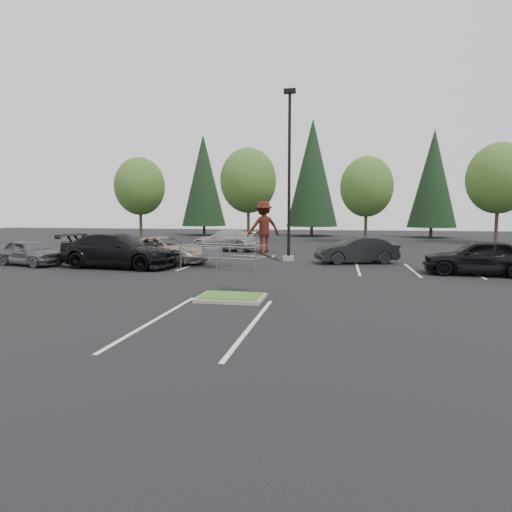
% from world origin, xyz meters
% --- Properties ---
extents(ground, '(120.00, 120.00, 0.00)m').
position_xyz_m(ground, '(0.00, 0.00, 0.00)').
color(ground, black).
rests_on(ground, ground).
extents(grass_median, '(2.20, 1.60, 0.16)m').
position_xyz_m(grass_median, '(0.00, 0.00, 0.08)').
color(grass_median, gray).
rests_on(grass_median, ground).
extents(stall_lines, '(22.62, 17.60, 0.01)m').
position_xyz_m(stall_lines, '(-1.35, 6.02, 0.00)').
color(stall_lines, silver).
rests_on(stall_lines, ground).
extents(light_pole, '(0.70, 0.60, 10.12)m').
position_xyz_m(light_pole, '(0.50, 12.00, 4.56)').
color(light_pole, gray).
rests_on(light_pole, ground).
extents(decid_a, '(5.44, 5.44, 8.91)m').
position_xyz_m(decid_a, '(-18.01, 30.03, 5.58)').
color(decid_a, '#38281C').
rests_on(decid_a, ground).
extents(decid_b, '(5.89, 5.89, 9.64)m').
position_xyz_m(decid_b, '(-6.01, 30.53, 6.04)').
color(decid_b, '#38281C').
rests_on(decid_b, ground).
extents(decid_c, '(5.12, 5.12, 8.38)m').
position_xyz_m(decid_c, '(5.99, 29.83, 5.25)').
color(decid_c, '#38281C').
rests_on(decid_c, ground).
extents(decid_d, '(5.76, 5.76, 9.43)m').
position_xyz_m(decid_d, '(17.99, 30.33, 5.91)').
color(decid_d, '#38281C').
rests_on(decid_d, ground).
extents(conif_a, '(5.72, 5.72, 13.00)m').
position_xyz_m(conif_a, '(-14.00, 40.00, 7.10)').
color(conif_a, '#38281C').
rests_on(conif_a, ground).
extents(conif_b, '(6.38, 6.38, 14.50)m').
position_xyz_m(conif_b, '(0.00, 40.50, 7.85)').
color(conif_b, '#38281C').
rests_on(conif_b, ground).
extents(conif_c, '(5.50, 5.50, 12.50)m').
position_xyz_m(conif_c, '(14.00, 39.50, 6.85)').
color(conif_c, '#38281C').
rests_on(conif_c, ground).
extents(cart_corral, '(4.66, 2.51, 1.26)m').
position_xyz_m(cart_corral, '(-2.99, 8.11, 0.79)').
color(cart_corral, gray).
rests_on(cart_corral, ground).
extents(skateboarder, '(1.35, 1.16, 2.08)m').
position_xyz_m(skateboarder, '(0.91, 1.00, 2.40)').
color(skateboarder, black).
rests_on(skateboarder, ground).
extents(car_l_tan, '(5.89, 3.42, 1.54)m').
position_xyz_m(car_l_tan, '(-6.50, 9.37, 0.77)').
color(car_l_tan, gray).
rests_on(car_l_tan, ground).
extents(car_l_black, '(6.44, 3.00, 1.82)m').
position_xyz_m(car_l_black, '(-8.00, 7.00, 0.91)').
color(car_l_black, black).
rests_on(car_l_black, ground).
extents(car_l_grey, '(4.53, 2.77, 1.44)m').
position_xyz_m(car_l_grey, '(-13.41, 7.00, 0.72)').
color(car_l_grey, '#56595F').
rests_on(car_l_grey, ground).
extents(car_r_charc, '(4.90, 2.94, 1.53)m').
position_xyz_m(car_r_charc, '(4.50, 11.50, 0.76)').
color(car_r_charc, black).
rests_on(car_r_charc, ground).
extents(car_r_black, '(5.12, 2.52, 1.68)m').
position_xyz_m(car_r_black, '(10.00, 7.81, 0.84)').
color(car_r_black, black).
rests_on(car_r_black, ground).
extents(car_far_silver, '(5.88, 3.08, 1.63)m').
position_xyz_m(car_far_silver, '(-5.00, 18.00, 0.81)').
color(car_far_silver, '#AAAAA4').
rests_on(car_far_silver, ground).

